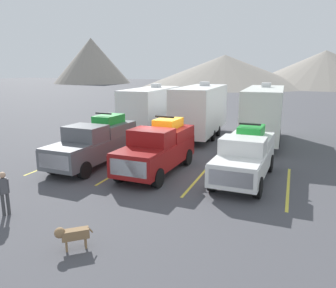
{
  "coord_description": "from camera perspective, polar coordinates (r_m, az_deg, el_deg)",
  "views": [
    {
      "loc": [
        5.76,
        -15.25,
        4.99
      ],
      "look_at": [
        0.0,
        0.22,
        1.2
      ],
      "focal_mm": 35.79,
      "sensor_mm": 36.0,
      "label": 1
    }
  ],
  "objects": [
    {
      "name": "lot_stripe_a",
      "position": [
        19.22,
        -17.72,
        -2.74
      ],
      "size": [
        0.12,
        5.5,
        0.01
      ],
      "primitive_type": "cube",
      "color": "gold",
      "rests_on": "ground"
    },
    {
      "name": "pickup_truck_c",
      "position": [
        15.47,
        13.02,
        -1.86
      ],
      "size": [
        2.33,
        5.48,
        2.46
      ],
      "color": "white",
      "rests_on": "ground"
    },
    {
      "name": "pickup_truck_a",
      "position": [
        17.87,
        -12.25,
        0.35
      ],
      "size": [
        2.33,
        5.91,
        2.62
      ],
      "color": "#595B60",
      "rests_on": "ground"
    },
    {
      "name": "lot_stripe_b",
      "position": [
        17.14,
        -7.33,
        -4.09
      ],
      "size": [
        0.12,
        5.5,
        0.01
      ],
      "primitive_type": "cube",
      "color": "gold",
      "rests_on": "ground"
    },
    {
      "name": "ground_plane",
      "position": [
        17.05,
        -0.26,
        -4.09
      ],
      "size": [
        240.0,
        240.0,
        0.0
      ],
      "primitive_type": "plane",
      "color": "#47474C"
    },
    {
      "name": "camper_trailer_c",
      "position": [
        23.28,
        15.96,
        5.26
      ],
      "size": [
        2.5,
        9.09,
        3.96
      ],
      "color": "silver",
      "rests_on": "ground"
    },
    {
      "name": "camper_trailer_a",
      "position": [
        25.58,
        -2.87,
        6.16
      ],
      "size": [
        2.58,
        8.32,
        3.76
      ],
      "color": "white",
      "rests_on": "ground"
    },
    {
      "name": "lot_stripe_c",
      "position": [
        15.77,
        5.42,
        -5.56
      ],
      "size": [
        0.12,
        5.5,
        0.01
      ],
      "primitive_type": "cube",
      "color": "gold",
      "rests_on": "ground"
    },
    {
      "name": "dog",
      "position": [
        9.99,
        -16.25,
        -14.52
      ],
      "size": [
        0.85,
        0.76,
        0.71
      ],
      "color": "olive",
      "rests_on": "ground"
    },
    {
      "name": "pickup_truck_b",
      "position": [
        16.18,
        -1.73,
        -0.6
      ],
      "size": [
        2.35,
        5.5,
        2.63
      ],
      "color": "maroon",
      "rests_on": "ground"
    },
    {
      "name": "person_a",
      "position": [
        12.79,
        -26.15,
        -7.12
      ],
      "size": [
        0.28,
        0.29,
        1.55
      ],
      "color": "#3F3F42",
      "rests_on": "ground"
    },
    {
      "name": "lot_stripe_d",
      "position": [
        15.3,
        19.79,
        -6.88
      ],
      "size": [
        0.12,
        5.5,
        0.01
      ],
      "primitive_type": "cube",
      "color": "gold",
      "rests_on": "ground"
    },
    {
      "name": "camper_trailer_b",
      "position": [
        24.2,
        5.56,
        5.97
      ],
      "size": [
        2.68,
        8.8,
        3.96
      ],
      "color": "white",
      "rests_on": "ground"
    },
    {
      "name": "mountain_ridge",
      "position": [
        93.89,
        16.25,
        12.39
      ],
      "size": [
        128.92,
        52.1,
        14.14
      ],
      "color": "gray",
      "rests_on": "ground"
    }
  ]
}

